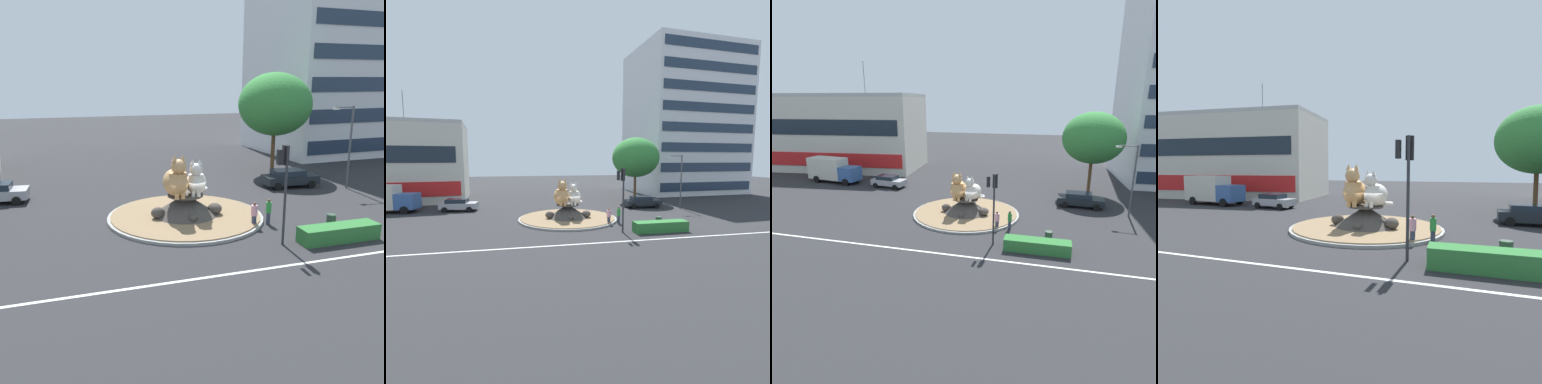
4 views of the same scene
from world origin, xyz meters
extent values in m
plane|color=#28282B|center=(0.00, 0.00, 0.00)|extent=(160.00, 160.00, 0.00)
cube|color=silver|center=(0.00, -8.61, 0.00)|extent=(112.00, 0.20, 0.01)
cylinder|color=gray|center=(0.00, 0.00, 0.09)|extent=(10.04, 10.04, 0.18)
cylinder|color=#846B4C|center=(0.00, 0.00, 0.22)|extent=(9.64, 9.64, 0.07)
cone|color=#423D38|center=(0.00, 0.00, 0.93)|extent=(4.16, 4.16, 1.35)
cylinder|color=#423D38|center=(0.00, 0.00, 1.54)|extent=(2.29, 2.29, 0.12)
ellipsoid|color=#423D38|center=(1.84, -0.53, 0.61)|extent=(0.90, 0.99, 0.72)
ellipsoid|color=#423D38|center=(0.22, 1.69, 0.55)|extent=(0.75, 0.77, 0.60)
ellipsoid|color=#423D38|center=(-1.89, -0.29, 0.61)|extent=(0.89, 0.75, 0.71)
ellipsoid|color=#423D38|center=(-0.01, -1.66, 0.49)|extent=(0.61, 0.59, 0.49)
ellipsoid|color=tan|center=(-0.70, -0.17, 2.45)|extent=(1.62, 2.42, 1.70)
cylinder|color=tan|center=(-0.67, -0.63, 2.64)|extent=(1.17, 1.17, 1.07)
sphere|color=tan|center=(-0.66, -0.80, 3.57)|extent=(0.94, 0.94, 0.94)
torus|color=tan|center=(-0.37, 0.81, 1.77)|extent=(1.20, 1.20, 0.21)
cone|color=tan|center=(-0.40, -0.79, 4.12)|extent=(0.40, 0.40, 0.38)
cone|color=tan|center=(-0.92, -0.82, 4.12)|extent=(0.40, 0.40, 0.38)
cylinder|color=tan|center=(-0.46, -1.01, 1.81)|extent=(0.30, 0.30, 0.43)
cylinder|color=tan|center=(-0.84, -1.03, 1.81)|extent=(0.30, 0.30, 0.43)
ellipsoid|color=silver|center=(0.70, -0.13, 2.33)|extent=(1.89, 2.34, 1.47)
cylinder|color=silver|center=(0.56, -0.51, 2.50)|extent=(1.22, 1.22, 0.92)
sphere|color=silver|center=(0.51, -0.65, 3.30)|extent=(0.81, 0.81, 0.81)
torus|color=silver|center=(1.29, 0.54, 1.75)|extent=(1.19, 1.19, 0.18)
cone|color=silver|center=(0.72, -0.72, 3.77)|extent=(0.42, 0.42, 0.33)
cone|color=silver|center=(0.30, -0.57, 3.77)|extent=(0.42, 0.42, 0.33)
cylinder|color=silver|center=(0.60, -0.88, 1.78)|extent=(0.26, 0.26, 0.37)
cylinder|color=silver|center=(0.29, -0.76, 1.78)|extent=(0.26, 0.26, 0.37)
cylinder|color=#2D2D33|center=(3.67, -6.09, 2.72)|extent=(0.14, 0.14, 5.43)
cube|color=black|center=(3.69, -5.87, 4.91)|extent=(0.34, 0.26, 1.05)
sphere|color=#360606|center=(3.70, -5.79, 5.22)|extent=(0.18, 0.18, 0.18)
sphere|color=orange|center=(3.70, -5.79, 4.91)|extent=(0.18, 0.18, 0.18)
sphere|color=black|center=(3.70, -5.79, 4.59)|extent=(0.18, 0.18, 0.18)
cube|color=black|center=(3.22, -6.05, 4.85)|extent=(0.22, 0.30, 0.80)
cylinder|color=#4C4C51|center=(-21.46, 19.44, 13.96)|extent=(0.10, 0.10, 4.85)
cube|color=silver|center=(26.12, 21.11, 13.09)|extent=(19.53, 15.23, 26.19)
cube|color=#233347|center=(26.47, 13.90, 1.64)|extent=(17.71, 0.96, 1.49)
cube|color=#233347|center=(26.47, 13.90, 4.91)|extent=(17.71, 0.96, 1.49)
cube|color=#233347|center=(26.47, 13.90, 8.18)|extent=(17.71, 0.96, 1.49)
cube|color=#233347|center=(26.47, 13.90, 11.46)|extent=(17.71, 0.96, 1.49)
cube|color=#233347|center=(26.47, 13.90, 14.73)|extent=(17.71, 0.96, 1.49)
cube|color=#233347|center=(26.47, 13.90, 18.00)|extent=(17.71, 0.96, 1.49)
cube|color=#233347|center=(26.47, 13.90, 21.28)|extent=(17.71, 0.96, 1.49)
cube|color=#233347|center=(26.47, 13.90, 24.55)|extent=(17.71, 0.96, 1.49)
cube|color=#2D7033|center=(6.95, -6.50, 0.45)|extent=(4.71, 1.20, 0.90)
cylinder|color=brown|center=(12.01, 10.74, 1.88)|extent=(0.37, 0.37, 3.76)
ellipsoid|color=#337F38|center=(12.01, 10.74, 6.47)|extent=(6.80, 6.80, 5.78)
cylinder|color=#4C4C51|center=(14.96, 3.41, 3.35)|extent=(0.16, 0.16, 6.69)
cylinder|color=#4C4C51|center=(14.19, 3.46, 6.59)|extent=(1.56, 0.21, 0.10)
cube|color=silver|center=(13.41, 3.52, 6.49)|extent=(0.50, 0.24, 0.16)
cylinder|color=#33384C|center=(4.51, -2.81, 0.38)|extent=(0.25, 0.25, 0.76)
cylinder|color=#288C38|center=(4.51, -2.81, 1.09)|extent=(0.33, 0.33, 0.66)
sphere|color=brown|center=(4.51, -2.81, 1.54)|extent=(0.22, 0.22, 0.22)
cylinder|color=#33384C|center=(3.46, -2.96, 0.36)|extent=(0.30, 0.30, 0.73)
cylinder|color=pink|center=(3.46, -2.96, 1.05)|extent=(0.40, 0.40, 0.63)
sphere|color=brown|center=(3.46, -2.96, 1.47)|extent=(0.21, 0.21, 0.21)
cube|color=#99999E|center=(-11.94, 7.53, 0.66)|extent=(4.38, 2.29, 0.68)
cube|color=#19232D|center=(-12.15, 7.55, 1.24)|extent=(2.51, 1.89, 0.47)
cylinder|color=black|center=(-10.47, 8.33, 0.32)|extent=(0.66, 0.28, 0.64)
cylinder|color=black|center=(-10.65, 6.45, 0.32)|extent=(0.66, 0.28, 0.64)
cylinder|color=black|center=(-13.23, 8.61, 0.32)|extent=(0.66, 0.28, 0.64)
cylinder|color=black|center=(-13.42, 6.73, 0.32)|extent=(0.66, 0.28, 0.64)
cube|color=black|center=(10.76, 5.27, 0.65)|extent=(4.63, 2.17, 0.67)
cube|color=#19232D|center=(10.54, 5.29, 1.23)|extent=(2.63, 1.82, 0.48)
cylinder|color=black|center=(12.31, 6.13, 0.32)|extent=(0.65, 0.26, 0.64)
cylinder|color=black|center=(12.19, 4.24, 0.32)|extent=(0.65, 0.26, 0.64)
cylinder|color=black|center=(9.33, 6.31, 0.32)|extent=(0.65, 0.26, 0.64)
cylinder|color=black|center=(9.21, 4.42, 0.32)|extent=(0.65, 0.26, 0.64)
cube|color=#335693|center=(-17.59, 7.76, 1.35)|extent=(2.39, 2.43, 1.80)
cylinder|color=black|center=(-17.39, 8.84, 0.45)|extent=(0.93, 0.40, 0.90)
cylinder|color=black|center=(-17.65, 6.66, 0.45)|extent=(0.93, 0.40, 0.90)
cylinder|color=#2D4233|center=(7.73, -4.68, 0.45)|extent=(0.56, 0.56, 0.90)
camera|label=1|loc=(-7.79, -25.47, 8.76)|focal=40.27mm
camera|label=2|loc=(-4.90, -28.13, 6.13)|focal=26.33mm
camera|label=3|loc=(7.41, -28.83, 10.51)|focal=30.73mm
camera|label=4|loc=(5.67, -19.30, 4.01)|focal=28.73mm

